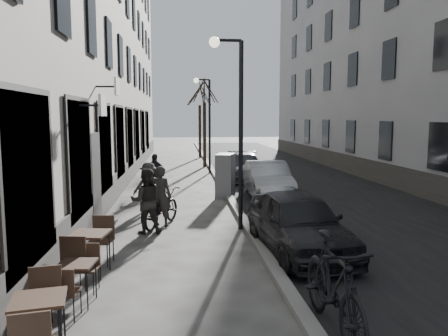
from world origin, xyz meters
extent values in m
cube|color=black|center=(3.85, 16.00, 0.00)|extent=(7.30, 60.00, 0.00)
cube|color=slate|center=(0.20, 16.00, 0.06)|extent=(0.25, 60.00, 0.12)
cube|color=#B0A894|center=(-6.00, 16.50, 8.00)|extent=(4.00, 35.00, 16.00)
cube|color=gray|center=(9.50, 16.50, 8.00)|extent=(4.00, 35.00, 16.00)
cylinder|color=black|center=(0.00, 6.00, 2.50)|extent=(0.12, 0.12, 5.00)
cylinder|color=black|center=(-0.35, 6.00, 5.00)|extent=(0.70, 0.08, 0.08)
sphere|color=#FFF2CC|center=(-0.70, 6.00, 4.95)|extent=(0.28, 0.28, 0.28)
cylinder|color=black|center=(0.00, 18.00, 2.50)|extent=(0.12, 0.12, 5.00)
cylinder|color=black|center=(-0.35, 18.00, 5.00)|extent=(0.70, 0.08, 0.08)
sphere|color=#FFF2CC|center=(-0.70, 18.00, 4.95)|extent=(0.28, 0.28, 0.28)
cylinder|color=black|center=(-0.10, 21.00, 1.95)|extent=(0.20, 0.20, 3.90)
cylinder|color=black|center=(-0.10, 27.00, 1.95)|extent=(0.20, 0.20, 3.90)
cube|color=black|center=(-3.40, -0.08, 0.77)|extent=(0.75, 0.75, 0.04)
cylinder|color=black|center=(-3.72, 0.13, 0.37)|extent=(0.02, 0.02, 0.75)
cylinder|color=black|center=(-3.18, 0.23, 0.37)|extent=(0.02, 0.02, 0.75)
cube|color=black|center=(-3.31, 1.51, 0.67)|extent=(0.61, 0.61, 0.04)
cylinder|color=black|center=(-3.57, 1.30, 0.33)|extent=(0.02, 0.02, 0.66)
cylinder|color=black|center=(-3.09, 1.26, 0.33)|extent=(0.02, 0.02, 0.66)
cylinder|color=black|center=(-3.52, 1.77, 0.33)|extent=(0.02, 0.02, 0.66)
cylinder|color=black|center=(-3.05, 1.73, 0.33)|extent=(0.02, 0.02, 0.66)
cube|color=black|center=(-3.36, 2.85, 0.81)|extent=(0.78, 0.78, 0.04)
cylinder|color=black|center=(-3.68, 2.62, 0.39)|extent=(0.03, 0.03, 0.79)
cylinder|color=black|center=(-3.12, 2.53, 0.39)|extent=(0.03, 0.03, 0.79)
cylinder|color=black|center=(-3.59, 3.18, 0.39)|extent=(0.03, 0.03, 0.79)
cylinder|color=black|center=(-3.03, 3.09, 0.39)|extent=(0.03, 0.03, 0.79)
cube|color=slate|center=(0.10, 10.85, 0.82)|extent=(0.88, 1.22, 1.65)
imported|color=black|center=(-2.15, 6.55, 0.52)|extent=(1.42, 2.08, 1.03)
imported|color=#2A2824|center=(-2.15, 6.55, 0.85)|extent=(0.73, 0.62, 1.69)
imported|color=black|center=(-2.51, 5.86, 0.85)|extent=(0.84, 0.66, 1.70)
imported|color=#2D2B28|center=(-2.64, 8.78, 0.78)|extent=(1.06, 0.68, 1.56)
imported|color=black|center=(-2.64, 12.12, 0.78)|extent=(0.99, 0.68, 1.56)
imported|color=black|center=(1.00, 3.82, 0.69)|extent=(1.94, 4.17, 1.38)
imported|color=gray|center=(1.67, 10.55, 0.68)|extent=(1.60, 4.18, 1.36)
imported|color=#32353B|center=(1.49, 15.31, 0.64)|extent=(2.18, 4.54, 1.28)
imported|color=black|center=(0.48, 0.14, 0.69)|extent=(0.67, 2.31, 1.38)
camera|label=1|loc=(-1.63, -5.50, 3.03)|focal=35.00mm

